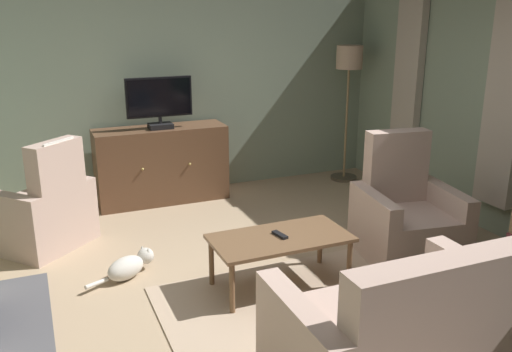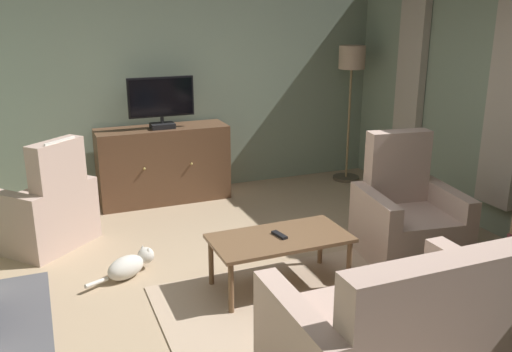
% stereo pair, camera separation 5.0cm
% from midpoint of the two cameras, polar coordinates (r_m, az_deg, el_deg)
% --- Properties ---
extents(ground_plane, '(5.89, 6.28, 0.04)m').
position_cam_midpoint_polar(ground_plane, '(4.70, 1.19, -11.97)').
color(ground_plane, tan).
extents(wall_back, '(5.89, 0.10, 2.60)m').
position_cam_midpoint_polar(wall_back, '(6.91, -8.58, 8.96)').
color(wall_back, gray).
rests_on(wall_back, ground_plane).
extents(curtain_panel_near, '(0.10, 0.44, 2.19)m').
position_cam_midpoint_polar(curtain_panel_near, '(5.88, 24.25, 7.50)').
color(curtain_panel_near, '#B2A393').
extents(curtain_panel_far, '(0.10, 0.44, 2.19)m').
position_cam_midpoint_polar(curtain_panel_far, '(6.98, 15.29, 9.70)').
color(curtain_panel_far, '#B2A393').
extents(rug_central, '(2.32, 1.91, 0.01)m').
position_cam_midpoint_polar(rug_central, '(4.35, 6.50, -14.25)').
color(rug_central, tan).
rests_on(rug_central, ground_plane).
extents(tv_cabinet, '(1.54, 0.52, 0.91)m').
position_cam_midpoint_polar(tv_cabinet, '(6.70, -9.96, 0.99)').
color(tv_cabinet, '#402A1C').
rests_on(tv_cabinet, ground_plane).
extents(television, '(0.76, 0.20, 0.60)m').
position_cam_midpoint_polar(television, '(6.47, -10.21, 7.63)').
color(television, black).
rests_on(television, tv_cabinet).
extents(coffee_table, '(1.15, 0.60, 0.46)m').
position_cam_midpoint_polar(coffee_table, '(4.57, 2.22, -6.81)').
color(coffee_table, brown).
rests_on(coffee_table, ground_plane).
extents(tv_remote, '(0.08, 0.18, 0.02)m').
position_cam_midpoint_polar(tv_remote, '(4.55, 2.17, -6.11)').
color(tv_remote, black).
rests_on(tv_remote, coffee_table).
extents(sofa_floral, '(1.47, 0.94, 0.99)m').
position_cam_midpoint_polar(sofa_floral, '(3.61, 14.30, -15.85)').
color(sofa_floral, '#BC9E8E').
rests_on(sofa_floral, ground_plane).
extents(armchair_by_fireplace, '(0.98, 0.95, 1.14)m').
position_cam_midpoint_polar(armchair_by_fireplace, '(5.38, 15.06, -4.28)').
color(armchair_by_fireplace, '#BC9E8E').
rests_on(armchair_by_fireplace, ground_plane).
extents(armchair_in_far_corner, '(1.16, 1.16, 1.10)m').
position_cam_midpoint_polar(armchair_in_far_corner, '(5.78, -21.65, -3.54)').
color(armchair_in_far_corner, '#BC9E8E').
rests_on(armchair_in_far_corner, ground_plane).
extents(cat, '(0.64, 0.37, 0.22)m').
position_cam_midpoint_polar(cat, '(4.98, -13.30, -9.06)').
color(cat, beige).
rests_on(cat, ground_plane).
extents(floor_lamp, '(0.35, 0.35, 1.79)m').
position_cam_midpoint_polar(floor_lamp, '(7.35, 9.39, 10.27)').
color(floor_lamp, '#4C4233').
rests_on(floor_lamp, ground_plane).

